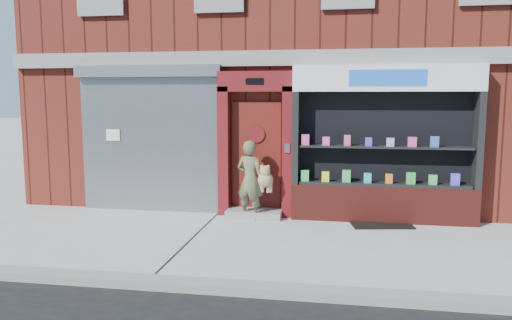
# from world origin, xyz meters

# --- Properties ---
(ground) EXTENTS (80.00, 80.00, 0.00)m
(ground) POSITION_xyz_m (0.00, 0.00, 0.00)
(ground) COLOR #9E9E99
(ground) RESTS_ON ground
(curb) EXTENTS (60.00, 0.30, 0.12)m
(curb) POSITION_xyz_m (0.00, -2.15, 0.06)
(curb) COLOR gray
(curb) RESTS_ON ground
(building) EXTENTS (12.00, 8.16, 8.00)m
(building) POSITION_xyz_m (-0.00, 5.99, 4.00)
(building) COLOR #5A1C14
(building) RESTS_ON ground
(shutter_bay) EXTENTS (3.10, 0.30, 3.04)m
(shutter_bay) POSITION_xyz_m (-3.00, 1.93, 1.72)
(shutter_bay) COLOR gray
(shutter_bay) RESTS_ON ground
(red_door_bay) EXTENTS (1.52, 0.58, 2.90)m
(red_door_bay) POSITION_xyz_m (-0.75, 1.86, 1.46)
(red_door_bay) COLOR maroon
(red_door_bay) RESTS_ON ground
(pharmacy_bay) EXTENTS (3.50, 0.41, 3.00)m
(pharmacy_bay) POSITION_xyz_m (1.75, 1.81, 1.37)
(pharmacy_bay) COLOR maroon
(pharmacy_bay) RESTS_ON ground
(woman) EXTENTS (0.79, 0.54, 1.56)m
(woman) POSITION_xyz_m (-0.78, 1.54, 0.79)
(woman) COLOR brown
(woman) RESTS_ON ground
(doormat) EXTENTS (1.24, 0.97, 0.03)m
(doormat) POSITION_xyz_m (1.70, 1.55, 0.01)
(doormat) COLOR black
(doormat) RESTS_ON ground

